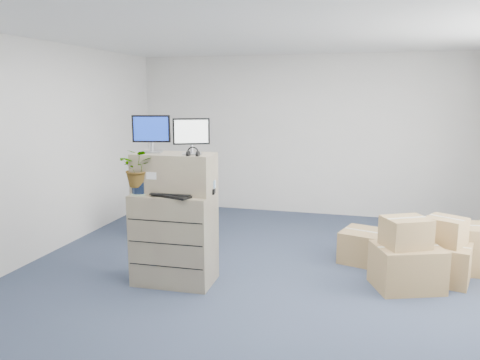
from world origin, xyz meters
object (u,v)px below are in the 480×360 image
monitor_left (151,132)px  keyboard (171,195)px  filing_cabinet_lower (174,238)px  water_bottle (179,180)px  monitor_right (191,134)px  potted_plant (139,173)px  office_chair (168,210)px

monitor_left → keyboard: bearing=-45.6°
keyboard → filing_cabinet_lower: bearing=121.3°
filing_cabinet_lower → water_bottle: bearing=56.7°
monitor_left → monitor_right: bearing=-17.8°
potted_plant → office_chair: bearing=105.2°
water_bottle → potted_plant: bearing=-151.7°
monitor_left → office_chair: size_ratio=0.57×
monitor_right → office_chair: size_ratio=0.54×
keyboard → water_bottle: 0.24m
filing_cabinet_lower → potted_plant: (-0.34, -0.14, 0.75)m
monitor_left → office_chair: 2.26m
office_chair → water_bottle: bearing=79.9°
monitor_right → water_bottle: (-0.18, 0.06, -0.52)m
water_bottle → keyboard: bearing=-93.1°
monitor_right → keyboard: bearing=-165.5°
keyboard → office_chair: bearing=132.8°
keyboard → office_chair: 2.21m
monitor_right → filing_cabinet_lower: bearing=159.7°
monitor_right → office_chair: (-1.08, 1.75, -1.33)m
filing_cabinet_lower → monitor_left: bearing=168.8°
monitor_left → monitor_right: size_ratio=1.07×
monitor_right → office_chair: bearing=97.6°
water_bottle → office_chair: size_ratio=0.39×
filing_cabinet_lower → keyboard: 0.55m
potted_plant → keyboard: bearing=0.1°
monitor_right → water_bottle: monitor_right is taller
keyboard → potted_plant: (-0.37, -0.00, 0.22)m
water_bottle → potted_plant: size_ratio=0.63×
monitor_right → keyboard: (-0.19, -0.15, -0.65)m
monitor_left → keyboard: (0.30, -0.18, -0.66)m
monitor_left → monitor_right: monitor_left is taller
keyboard → office_chair: size_ratio=0.70×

